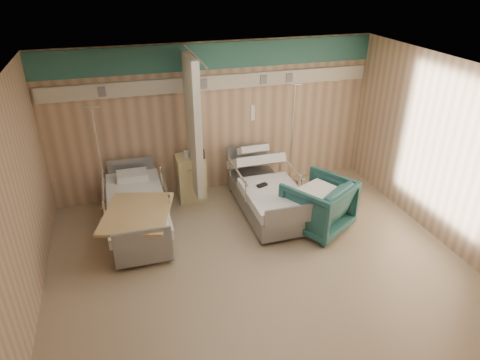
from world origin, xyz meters
name	(u,v)px	position (x,y,z in m)	size (l,w,h in m)	color
ground	(256,262)	(0.00, 0.00, 0.00)	(6.00, 5.00, 0.00)	tan
room_walls	(251,140)	(-0.03, 0.25, 1.86)	(6.04, 5.04, 2.82)	tan
bed_right	(266,197)	(0.60, 1.30, 0.32)	(1.00, 2.16, 0.63)	silver
bed_left	(138,216)	(-1.60, 1.30, 0.32)	(1.00, 2.16, 0.63)	silver
bedside_cabinet	(191,178)	(-0.55, 2.20, 0.42)	(0.50, 0.48, 0.85)	beige
visitor_armchair	(318,205)	(1.25, 0.59, 0.44)	(0.95, 0.97, 0.89)	#205150
waffle_blanket	(319,180)	(1.22, 0.57, 0.92)	(0.55, 0.49, 0.06)	silver
iv_stand_right	(290,165)	(1.44, 2.21, 0.42)	(0.36, 0.36, 2.03)	silver
iv_stand_left	(106,194)	(-2.08, 2.03, 0.40)	(0.35, 0.35, 1.98)	silver
call_remote	(262,185)	(0.47, 1.14, 0.65)	(0.18, 0.08, 0.04)	black
tan_blanket	(137,213)	(-1.62, 0.84, 0.65)	(0.95, 1.19, 0.04)	tan
toiletry_bag	(198,154)	(-0.42, 2.11, 0.92)	(0.24, 0.15, 0.13)	black
white_cup	(186,154)	(-0.62, 2.17, 0.91)	(0.09, 0.09, 0.13)	white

